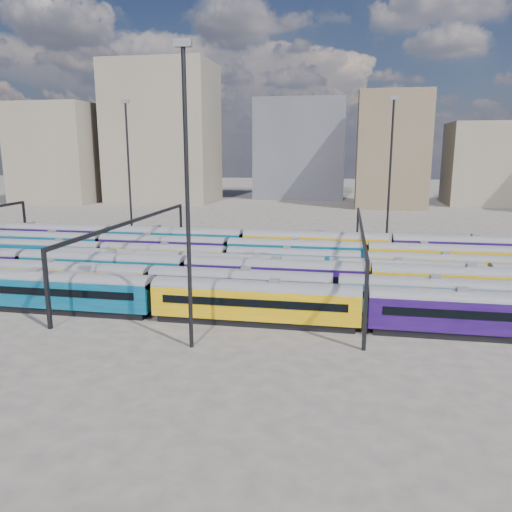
% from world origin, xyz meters
% --- Properties ---
extents(ground, '(500.00, 500.00, 0.00)m').
position_xyz_m(ground, '(0.00, 0.00, 0.00)').
color(ground, '#433D39').
rests_on(ground, ground).
extents(rake_0, '(148.96, 3.11, 5.24)m').
position_xyz_m(rake_0, '(20.84, -15.00, 2.75)').
color(rake_0, black).
rests_on(rake_0, ground).
extents(rake_1, '(124.14, 3.03, 5.10)m').
position_xyz_m(rake_1, '(-13.52, -10.00, 2.68)').
color(rake_1, black).
rests_on(rake_1, ground).
extents(rake_2, '(130.55, 3.18, 5.37)m').
position_xyz_m(rake_2, '(10.86, -5.00, 2.82)').
color(rake_2, black).
rests_on(rake_2, ground).
extents(rake_3, '(94.67, 2.78, 4.66)m').
position_xyz_m(rake_3, '(15.47, 0.00, 2.45)').
color(rake_3, black).
rests_on(rake_3, ground).
extents(rake_4, '(112.21, 2.74, 4.60)m').
position_xyz_m(rake_4, '(-8.29, 5.00, 2.41)').
color(rake_4, black).
rests_on(rake_4, ground).
extents(rake_5, '(122.32, 2.98, 5.02)m').
position_xyz_m(rake_5, '(11.14, 10.00, 2.64)').
color(rake_5, black).
rests_on(rake_5, ground).
extents(rake_6, '(159.56, 3.33, 5.63)m').
position_xyz_m(rake_6, '(3.45, 15.00, 2.95)').
color(rake_6, black).
rests_on(rake_6, ground).
extents(gantry_1, '(0.35, 40.35, 8.03)m').
position_xyz_m(gantry_1, '(-20.00, 0.00, 6.79)').
color(gantry_1, black).
rests_on(gantry_1, ground).
extents(gantry_2, '(0.35, 40.35, 8.03)m').
position_xyz_m(gantry_2, '(10.00, 0.00, 6.79)').
color(gantry_2, black).
rests_on(gantry_2, ground).
extents(mast_1, '(1.40, 0.50, 25.60)m').
position_xyz_m(mast_1, '(-30.00, 22.00, 13.97)').
color(mast_1, black).
rests_on(mast_1, ground).
extents(mast_2, '(1.40, 0.50, 25.60)m').
position_xyz_m(mast_2, '(-5.00, -22.00, 13.97)').
color(mast_2, black).
rests_on(mast_2, ground).
extents(mast_3, '(1.40, 0.50, 25.60)m').
position_xyz_m(mast_3, '(15.00, 24.00, 13.97)').
color(mast_3, black).
rests_on(mast_3, ground).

